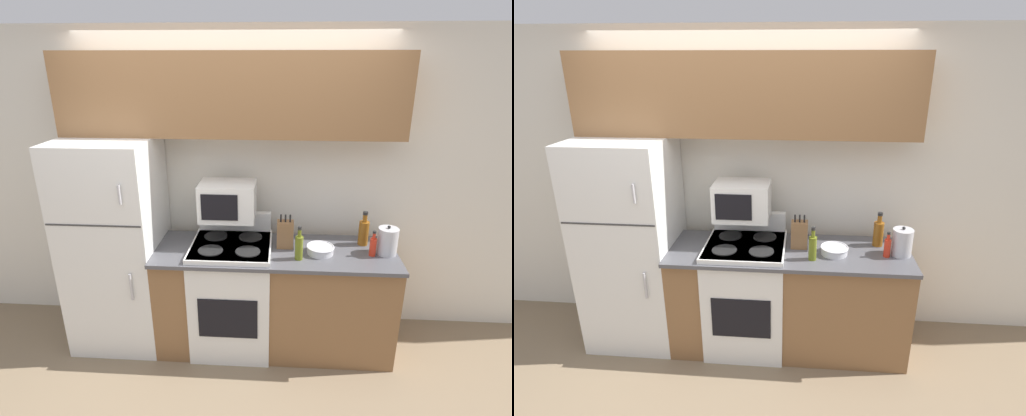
{
  "view_description": "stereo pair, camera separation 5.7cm",
  "coord_description": "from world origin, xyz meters",
  "views": [
    {
      "loc": [
        0.39,
        -2.53,
        2.29
      ],
      "look_at": [
        0.21,
        0.27,
        1.24
      ],
      "focal_mm": 28.0,
      "sensor_mm": 36.0,
      "label": 1
    },
    {
      "loc": [
        0.45,
        -2.53,
        2.29
      ],
      "look_at": [
        0.21,
        0.27,
        1.24
      ],
      "focal_mm": 28.0,
      "sensor_mm": 36.0,
      "label": 2
    }
  ],
  "objects": [
    {
      "name": "upper_cabinets",
      "position": [
        0.0,
        0.53,
        2.04
      ],
      "size": [
        2.6,
        0.33,
        0.61
      ],
      "color": "brown",
      "rests_on": "refrigerator"
    },
    {
      "name": "bottle_olive_oil",
      "position": [
        0.54,
        0.14,
        1.0
      ],
      "size": [
        0.06,
        0.06,
        0.26
      ],
      "color": "#5B6619",
      "rests_on": "lower_cabinets"
    },
    {
      "name": "wall_back",
      "position": [
        0.0,
        0.72,
        1.27
      ],
      "size": [
        8.0,
        0.05,
        2.55
      ],
      "color": "silver",
      "rests_on": "ground_plane"
    },
    {
      "name": "bottle_hot_sauce",
      "position": [
        1.1,
        0.23,
        0.97
      ],
      "size": [
        0.05,
        0.05,
        0.2
      ],
      "color": "red",
      "rests_on": "lower_cabinets"
    },
    {
      "name": "lower_cabinets",
      "position": [
        0.36,
        0.3,
        0.45
      ],
      "size": [
        1.88,
        0.63,
        0.89
      ],
      "color": "brown",
      "rests_on": "ground_plane"
    },
    {
      "name": "refrigerator",
      "position": [
        -0.94,
        0.34,
        0.87
      ],
      "size": [
        0.72,
        0.71,
        1.74
      ],
      "color": "white",
      "rests_on": "ground_plane"
    },
    {
      "name": "bottle_whiskey",
      "position": [
        1.06,
        0.42,
        1.0
      ],
      "size": [
        0.08,
        0.08,
        0.28
      ],
      "color": "brown",
      "rests_on": "lower_cabinets"
    },
    {
      "name": "microwave",
      "position": [
        -0.02,
        0.42,
        1.24
      ],
      "size": [
        0.44,
        0.32,
        0.29
      ],
      "color": "white",
      "rests_on": "stove"
    },
    {
      "name": "ground_plane",
      "position": [
        0.0,
        0.0,
        0.0
      ],
      "size": [
        12.0,
        12.0,
        0.0
      ],
      "primitive_type": "plane",
      "color": "#7F6B51"
    },
    {
      "name": "stove",
      "position": [
        0.01,
        0.29,
        0.48
      ],
      "size": [
        0.63,
        0.62,
        1.09
      ],
      "color": "white",
      "rests_on": "ground_plane"
    },
    {
      "name": "kettle",
      "position": [
        1.21,
        0.27,
        1.0
      ],
      "size": [
        0.15,
        0.15,
        0.23
      ],
      "color": "#B7B7BC",
      "rests_on": "lower_cabinets"
    },
    {
      "name": "bowl",
      "position": [
        0.7,
        0.24,
        0.93
      ],
      "size": [
        0.21,
        0.21,
        0.06
      ],
      "color": "silver",
      "rests_on": "lower_cabinets"
    },
    {
      "name": "knife_block",
      "position": [
        0.43,
        0.34,
        1.0
      ],
      "size": [
        0.13,
        0.1,
        0.28
      ],
      "color": "brown",
      "rests_on": "lower_cabinets"
    }
  ]
}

